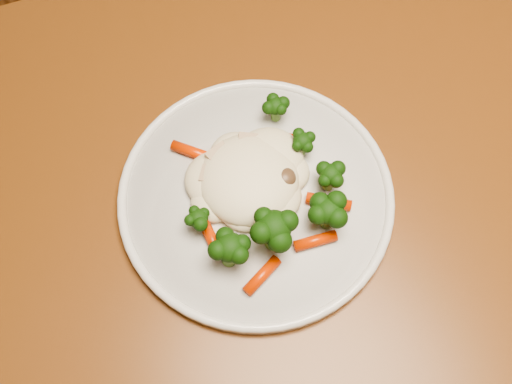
{
  "coord_description": "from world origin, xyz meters",
  "views": [
    {
      "loc": [
        -0.11,
        -0.15,
        1.38
      ],
      "look_at": [
        0.04,
        0.09,
        0.77
      ],
      "focal_mm": 45.0,
      "sensor_mm": 36.0,
      "label": 1
    }
  ],
  "objects": [
    {
      "name": "dining_table",
      "position": [
        0.07,
        0.02,
        0.66
      ],
      "size": [
        1.43,
        1.1,
        0.75
      ],
      "rotation": [
        0.0,
        0.0,
        -0.21
      ],
      "color": "brown",
      "rests_on": "ground"
    },
    {
      "name": "plate",
      "position": [
        0.04,
        0.09,
        0.76
      ],
      "size": [
        0.29,
        0.29,
        0.01
      ],
      "primitive_type": "cylinder",
      "color": "silver",
      "rests_on": "dining_table"
    },
    {
      "name": "meal",
      "position": [
        0.04,
        0.09,
        0.78
      ],
      "size": [
        0.18,
        0.19,
        0.05
      ],
      "color": "#F8EDC6",
      "rests_on": "plate"
    }
  ]
}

